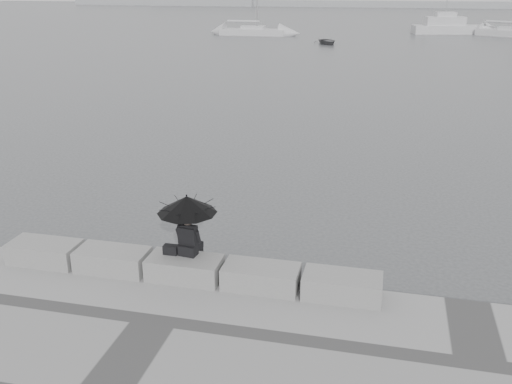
% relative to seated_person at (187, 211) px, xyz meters
% --- Properties ---
extents(ground, '(360.00, 360.00, 0.00)m').
position_rel_seated_person_xyz_m(ground, '(-0.04, 0.25, -2.03)').
color(ground, '#424547').
rests_on(ground, ground).
extents(stone_block_far_left, '(1.60, 0.80, 0.50)m').
position_rel_seated_person_xyz_m(stone_block_far_left, '(-3.44, -0.20, -1.28)').
color(stone_block_far_left, gray).
rests_on(stone_block_far_left, promenade).
extents(stone_block_left, '(1.60, 0.80, 0.50)m').
position_rel_seated_person_xyz_m(stone_block_left, '(-1.74, -0.20, -1.28)').
color(stone_block_left, gray).
rests_on(stone_block_left, promenade).
extents(stone_block_centre, '(1.60, 0.80, 0.50)m').
position_rel_seated_person_xyz_m(stone_block_centre, '(-0.04, -0.20, -1.28)').
color(stone_block_centre, gray).
rests_on(stone_block_centre, promenade).
extents(stone_block_right, '(1.60, 0.80, 0.50)m').
position_rel_seated_person_xyz_m(stone_block_right, '(1.66, -0.20, -1.28)').
color(stone_block_right, gray).
rests_on(stone_block_right, promenade).
extents(stone_block_far_right, '(1.60, 0.80, 0.50)m').
position_rel_seated_person_xyz_m(stone_block_far_right, '(3.36, -0.20, -1.28)').
color(stone_block_far_right, gray).
rests_on(stone_block_far_right, promenade).
extents(seated_person, '(1.29, 1.29, 1.39)m').
position_rel_seated_person_xyz_m(seated_person, '(0.00, 0.00, 0.00)').
color(seated_person, black).
rests_on(seated_person, stone_block_centre).
extents(bag, '(0.32, 0.18, 0.21)m').
position_rel_seated_person_xyz_m(bag, '(-0.39, -0.08, -0.92)').
color(bag, black).
rests_on(bag, stone_block_centre).
extents(distant_landmass, '(180.00, 8.00, 2.80)m').
position_rel_seated_person_xyz_m(distant_landmass, '(-8.17, 154.76, -1.13)').
color(distant_landmass, '#9EA1A4').
rests_on(distant_landmass, ground).
extents(sailboat_left, '(8.62, 2.52, 12.90)m').
position_rel_seated_person_xyz_m(sailboat_left, '(-13.92, 63.95, -1.51)').
color(sailboat_left, '#BDBDBF').
rests_on(sailboat_left, ground).
extents(sailboat_right, '(8.24, 6.38, 12.90)m').
position_rel_seated_person_xyz_m(sailboat_right, '(18.32, 69.73, -1.51)').
color(sailboat_right, '#BDBDBF').
rests_on(sailboat_right, ground).
extents(motor_cruiser, '(10.56, 4.94, 4.50)m').
position_rel_seated_person_xyz_m(motor_cruiser, '(11.39, 72.30, -1.13)').
color(motor_cruiser, '#BDBDBF').
rests_on(motor_cruiser, ground).
extents(dinghy, '(3.79, 2.99, 0.59)m').
position_rel_seated_person_xyz_m(dinghy, '(-3.25, 55.01, -1.73)').
color(dinghy, slate).
rests_on(dinghy, ground).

